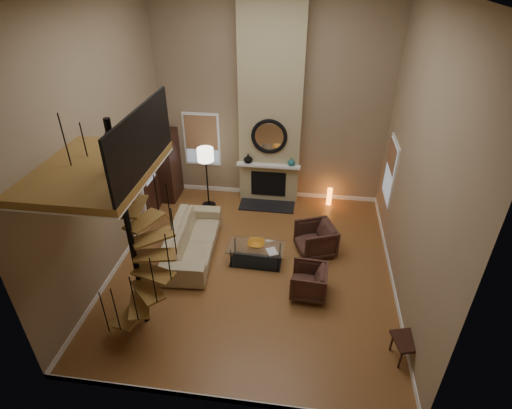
# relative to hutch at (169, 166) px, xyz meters

# --- Properties ---
(ground) EXTENTS (6.00, 6.50, 0.01)m
(ground) POSITION_rel_hutch_xyz_m (2.76, -2.76, -0.95)
(ground) COLOR #9C6532
(ground) RESTS_ON ground
(back_wall) EXTENTS (6.00, 0.02, 5.50)m
(back_wall) POSITION_rel_hutch_xyz_m (2.76, 0.49, 1.80)
(back_wall) COLOR #8E785B
(back_wall) RESTS_ON ground
(front_wall) EXTENTS (6.00, 0.02, 5.50)m
(front_wall) POSITION_rel_hutch_xyz_m (2.76, -6.01, 1.80)
(front_wall) COLOR #8E785B
(front_wall) RESTS_ON ground
(left_wall) EXTENTS (0.02, 6.50, 5.50)m
(left_wall) POSITION_rel_hutch_xyz_m (-0.24, -2.76, 1.80)
(left_wall) COLOR #8E785B
(left_wall) RESTS_ON ground
(right_wall) EXTENTS (0.02, 6.50, 5.50)m
(right_wall) POSITION_rel_hutch_xyz_m (5.76, -2.76, 1.80)
(right_wall) COLOR #8E785B
(right_wall) RESTS_ON ground
(baseboard_back) EXTENTS (6.00, 0.02, 0.12)m
(baseboard_back) POSITION_rel_hutch_xyz_m (2.76, 0.48, -0.89)
(baseboard_back) COLOR white
(baseboard_back) RESTS_ON ground
(baseboard_front) EXTENTS (6.00, 0.02, 0.12)m
(baseboard_front) POSITION_rel_hutch_xyz_m (2.76, -6.00, -0.89)
(baseboard_front) COLOR white
(baseboard_front) RESTS_ON ground
(baseboard_left) EXTENTS (0.02, 6.50, 0.12)m
(baseboard_left) POSITION_rel_hutch_xyz_m (-0.23, -2.76, -0.89)
(baseboard_left) COLOR white
(baseboard_left) RESTS_ON ground
(baseboard_right) EXTENTS (0.02, 6.50, 0.12)m
(baseboard_right) POSITION_rel_hutch_xyz_m (5.75, -2.76, -0.89)
(baseboard_right) COLOR white
(baseboard_right) RESTS_ON ground
(chimney_breast) EXTENTS (1.60, 0.38, 5.50)m
(chimney_breast) POSITION_rel_hutch_xyz_m (2.76, 0.30, 1.80)
(chimney_breast) COLOR tan
(chimney_breast) RESTS_ON ground
(hearth) EXTENTS (1.50, 0.60, 0.04)m
(hearth) POSITION_rel_hutch_xyz_m (2.76, -0.19, -0.93)
(hearth) COLOR black
(hearth) RESTS_ON ground
(firebox) EXTENTS (0.95, 0.02, 0.72)m
(firebox) POSITION_rel_hutch_xyz_m (2.76, 0.10, -0.40)
(firebox) COLOR black
(firebox) RESTS_ON chimney_breast
(mantel) EXTENTS (1.70, 0.18, 0.06)m
(mantel) POSITION_rel_hutch_xyz_m (2.76, 0.02, 0.20)
(mantel) COLOR white
(mantel) RESTS_ON chimney_breast
(mirror_frame) EXTENTS (0.94, 0.10, 0.94)m
(mirror_frame) POSITION_rel_hutch_xyz_m (2.76, 0.08, 1.00)
(mirror_frame) COLOR black
(mirror_frame) RESTS_ON chimney_breast
(mirror_disc) EXTENTS (0.80, 0.01, 0.80)m
(mirror_disc) POSITION_rel_hutch_xyz_m (2.76, 0.09, 1.00)
(mirror_disc) COLOR white
(mirror_disc) RESTS_ON chimney_breast
(vase_left) EXTENTS (0.24, 0.24, 0.25)m
(vase_left) POSITION_rel_hutch_xyz_m (2.21, 0.06, 0.35)
(vase_left) COLOR black
(vase_left) RESTS_ON mantel
(vase_right) EXTENTS (0.20, 0.20, 0.21)m
(vase_right) POSITION_rel_hutch_xyz_m (3.36, 0.06, 0.33)
(vase_right) COLOR #1B5A5E
(vase_right) RESTS_ON mantel
(window_back) EXTENTS (1.02, 0.06, 1.52)m
(window_back) POSITION_rel_hutch_xyz_m (0.86, 0.46, 0.67)
(window_back) COLOR white
(window_back) RESTS_ON back_wall
(window_right) EXTENTS (0.06, 1.02, 1.52)m
(window_right) POSITION_rel_hutch_xyz_m (5.73, -0.76, 0.68)
(window_right) COLOR white
(window_right) RESTS_ON right_wall
(entry_door) EXTENTS (0.10, 1.05, 2.16)m
(entry_door) POSITION_rel_hutch_xyz_m (-0.20, -0.96, 0.10)
(entry_door) COLOR white
(entry_door) RESTS_ON ground
(loft) EXTENTS (1.70, 2.20, 1.09)m
(loft) POSITION_rel_hutch_xyz_m (0.71, -4.56, 2.29)
(loft) COLOR olive
(loft) RESTS_ON left_wall
(spiral_stair) EXTENTS (1.47, 1.47, 4.06)m
(spiral_stair) POSITION_rel_hutch_xyz_m (0.98, -4.55, 0.83)
(spiral_stair) COLOR black
(spiral_stair) RESTS_ON ground
(hutch) EXTENTS (0.42, 0.88, 1.98)m
(hutch) POSITION_rel_hutch_xyz_m (0.00, 0.00, 0.00)
(hutch) COLOR #321810
(hutch) RESTS_ON ground
(sofa) EXTENTS (1.13, 2.54, 0.72)m
(sofa) POSITION_rel_hutch_xyz_m (1.29, -2.44, -0.55)
(sofa) COLOR tan
(sofa) RESTS_ON ground
(armchair_near) EXTENTS (1.07, 1.05, 0.75)m
(armchair_near) POSITION_rel_hutch_xyz_m (4.16, -1.98, -0.60)
(armchair_near) COLOR #43271F
(armchair_near) RESTS_ON ground
(armchair_far) EXTENTS (0.76, 0.74, 0.66)m
(armchair_far) POSITION_rel_hutch_xyz_m (4.05, -3.45, -0.60)
(armchair_far) COLOR #43271F
(armchair_far) RESTS_ON ground
(coffee_table) EXTENTS (1.26, 0.65, 0.46)m
(coffee_table) POSITION_rel_hutch_xyz_m (2.79, -2.60, -0.67)
(coffee_table) COLOR silver
(coffee_table) RESTS_ON ground
(bowl) EXTENTS (0.38, 0.38, 0.10)m
(bowl) POSITION_rel_hutch_xyz_m (2.79, -2.55, -0.45)
(bowl) COLOR orange
(bowl) RESTS_ON coffee_table
(book) EXTENTS (0.30, 0.34, 0.03)m
(book) POSITION_rel_hutch_xyz_m (3.14, -2.75, -0.49)
(book) COLOR gray
(book) RESTS_ON coffee_table
(floor_lamp) EXTENTS (0.42, 0.42, 1.74)m
(floor_lamp) POSITION_rel_hutch_xyz_m (1.16, -0.37, 0.46)
(floor_lamp) COLOR black
(floor_lamp) RESTS_ON ground
(accent_lamp) EXTENTS (0.14, 0.14, 0.49)m
(accent_lamp) POSITION_rel_hutch_xyz_m (4.45, 0.16, -0.70)
(accent_lamp) COLOR orange
(accent_lamp) RESTS_ON ground
(side_chair) EXTENTS (0.59, 0.59, 1.00)m
(side_chair) POSITION_rel_hutch_xyz_m (5.77, -4.74, -0.42)
(side_chair) COLOR #321810
(side_chair) RESTS_ON ground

